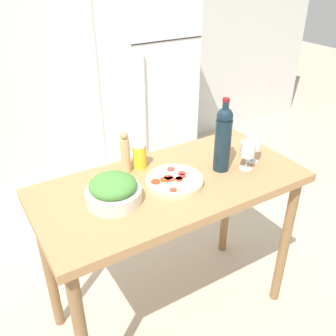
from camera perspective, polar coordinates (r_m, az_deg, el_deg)
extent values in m
plane|color=#BCAD93|center=(2.47, 0.42, -20.65)|extent=(14.00, 14.00, 0.00)
cube|color=silver|center=(3.50, -18.20, 18.65)|extent=(6.40, 0.06, 2.60)
cube|color=white|center=(3.50, -3.07, 13.37)|extent=(0.66, 0.69, 1.81)
cube|color=black|center=(3.12, -0.05, 18.86)|extent=(0.64, 0.01, 0.01)
cylinder|color=#B2B2B7|center=(3.13, -3.54, 9.51)|extent=(0.02, 0.02, 0.82)
cube|color=#A87A4C|center=(1.86, 0.52, -2.64)|extent=(1.34, 0.65, 0.05)
cylinder|color=olive|center=(2.32, 17.34, -10.98)|extent=(0.06, 0.06, 0.88)
cylinder|color=olive|center=(2.18, -17.77, -14.23)|extent=(0.06, 0.06, 0.88)
cylinder|color=olive|center=(2.60, 8.93, -4.74)|extent=(0.06, 0.06, 0.88)
cylinder|color=#142833|center=(1.90, 8.30, 3.46)|extent=(0.08, 0.08, 0.28)
sphere|color=#142833|center=(1.84, 8.66, 7.84)|extent=(0.08, 0.08, 0.08)
cylinder|color=#142833|center=(1.83, 8.75, 8.91)|extent=(0.03, 0.03, 0.07)
cylinder|color=maroon|center=(1.81, 8.86, 10.24)|extent=(0.04, 0.04, 0.02)
cylinder|color=silver|center=(1.99, 11.72, -0.03)|extent=(0.07, 0.07, 0.00)
cylinder|color=silver|center=(1.98, 11.84, 0.92)|extent=(0.01, 0.01, 0.07)
cylinder|color=white|center=(1.94, 12.06, 2.84)|extent=(0.08, 0.08, 0.08)
cylinder|color=maroon|center=(1.96, 11.96, 2.00)|extent=(0.07, 0.07, 0.01)
cylinder|color=silver|center=(2.07, 12.60, 1.05)|extent=(0.07, 0.07, 0.00)
cylinder|color=silver|center=(2.05, 12.71, 1.97)|extent=(0.01, 0.01, 0.07)
cylinder|color=white|center=(2.02, 12.94, 3.84)|extent=(0.08, 0.08, 0.08)
cylinder|color=maroon|center=(2.03, 12.83, 2.92)|extent=(0.07, 0.07, 0.00)
cylinder|color=tan|center=(1.89, -6.52, 1.87)|extent=(0.05, 0.05, 0.19)
sphere|color=tan|center=(1.84, -6.71, 4.92)|extent=(0.04, 0.04, 0.04)
cylinder|color=silver|center=(1.70, -8.28, -4.16)|extent=(0.25, 0.25, 0.06)
ellipsoid|color=#478438|center=(1.67, -8.41, -2.61)|extent=(0.21, 0.21, 0.09)
cylinder|color=beige|center=(1.82, 1.03, -2.09)|extent=(0.28, 0.28, 0.02)
torus|color=beige|center=(1.81, 1.03, -1.71)|extent=(0.28, 0.28, 0.02)
cylinder|color=red|center=(1.81, 1.69, -1.70)|extent=(0.04, 0.04, 0.01)
cylinder|color=red|center=(1.82, 1.68, -1.64)|extent=(0.03, 0.03, 0.01)
cylinder|color=#E8432E|center=(1.81, 0.42, -1.70)|extent=(0.04, 0.04, 0.01)
cylinder|color=red|center=(1.86, 2.11, -0.80)|extent=(0.04, 0.04, 0.01)
cylinder|color=red|center=(1.89, 0.45, -0.19)|extent=(0.04, 0.04, 0.01)
cylinder|color=red|center=(1.81, -0.47, -1.77)|extent=(0.05, 0.05, 0.01)
cylinder|color=red|center=(1.82, 0.09, -1.48)|extent=(0.05, 0.05, 0.01)
cylinder|color=red|center=(1.73, 0.80, -3.36)|extent=(0.03, 0.03, 0.01)
cylinder|color=red|center=(1.84, 2.20, -1.20)|extent=(0.04, 0.04, 0.01)
cylinder|color=red|center=(1.79, -1.92, -2.07)|extent=(0.05, 0.05, 0.01)
cylinder|color=yellow|center=(1.94, -4.36, 1.73)|extent=(0.07, 0.07, 0.12)
cylinder|color=white|center=(1.91, -4.43, 3.51)|extent=(0.07, 0.07, 0.01)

